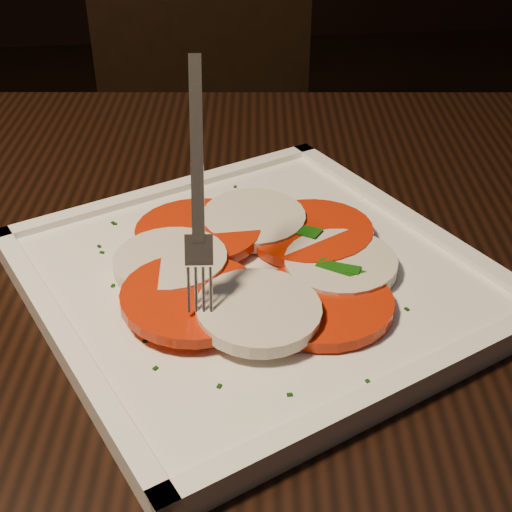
{
  "coord_description": "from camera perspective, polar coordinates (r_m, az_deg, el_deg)",
  "views": [
    {
      "loc": [
        0.09,
        -0.55,
        1.08
      ],
      "look_at": [
        0.14,
        -0.1,
        0.78
      ],
      "focal_mm": 50.0,
      "sensor_mm": 36.0,
      "label": 1
    }
  ],
  "objects": [
    {
      "name": "caprese_salad",
      "position": [
        0.54,
        -0.01,
        -0.55
      ],
      "size": [
        0.23,
        0.28,
        0.02
      ],
      "color": "red",
      "rests_on": "plate"
    },
    {
      "name": "plate",
      "position": [
        0.55,
        0.0,
        -1.93
      ],
      "size": [
        0.42,
        0.42,
        0.01
      ],
      "primitive_type": "cube",
      "rotation": [
        0.0,
        0.0,
        0.43
      ],
      "color": "white",
      "rests_on": "table"
    },
    {
      "name": "fork",
      "position": [
        0.49,
        -4.65,
        6.39
      ],
      "size": [
        0.04,
        0.09,
        0.15
      ],
      "primitive_type": null,
      "rotation": [
        0.0,
        0.0,
        -0.09
      ],
      "color": "white",
      "rests_on": "caprese_salad"
    },
    {
      "name": "table",
      "position": [
        0.64,
        8.71,
        -8.67
      ],
      "size": [
        1.29,
        0.94,
        0.75
      ],
      "rotation": [
        0.0,
        0.0,
        -0.13
      ],
      "color": "black",
      "rests_on": "ground"
    },
    {
      "name": "chair",
      "position": [
        1.39,
        -3.89,
        10.66
      ],
      "size": [
        0.42,
        0.42,
        0.93
      ],
      "rotation": [
        0.0,
        0.0,
        -0.01
      ],
      "color": "black",
      "rests_on": "ground"
    }
  ]
}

